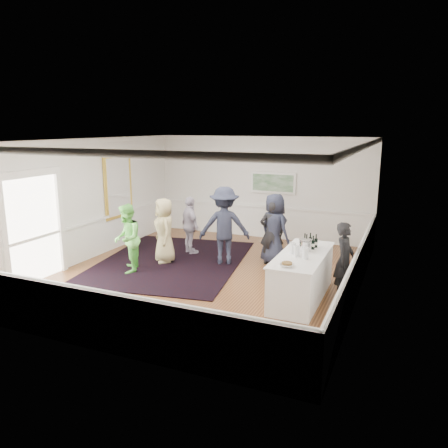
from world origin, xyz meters
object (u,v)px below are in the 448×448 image
at_px(serving_table, 302,276).
at_px(guest_dark_b, 272,232).
at_px(guest_tan, 164,230).
at_px(guest_lilac, 190,226).
at_px(guest_navy, 274,229).
at_px(ice_bucket, 305,245).
at_px(bartender, 344,260).
at_px(guest_dark_a, 224,226).
at_px(nut_bowl, 287,264).
at_px(guest_green, 127,239).

bearing_deg(serving_table, guest_dark_b, 122.27).
distance_m(guest_tan, guest_lilac, 0.98).
height_order(guest_dark_b, guest_navy, guest_navy).
xyz_separation_m(guest_navy, ice_bucket, (1.21, -1.83, 0.16)).
height_order(bartender, guest_lilac, guest_lilac).
bearing_deg(ice_bucket, guest_lilac, 154.00).
relative_size(guest_lilac, guest_dark_a, 0.80).
xyz_separation_m(bartender, nut_bowl, (-0.85, -1.37, 0.21)).
relative_size(serving_table, ice_bucket, 9.15).
xyz_separation_m(guest_tan, guest_dark_b, (2.62, 0.94, -0.01)).
bearing_deg(guest_lilac, guest_tan, 113.11).
bearing_deg(nut_bowl, guest_navy, 110.95).
xyz_separation_m(guest_green, guest_navy, (3.08, 2.06, 0.08)).
height_order(guest_dark_a, guest_dark_b, guest_dark_a).
bearing_deg(serving_table, guest_tan, 164.69).
bearing_deg(nut_bowl, guest_lilac, 140.56).
xyz_separation_m(guest_tan, guest_navy, (2.66, 1.01, 0.07)).
bearing_deg(guest_dark_a, nut_bowl, 110.85).
bearing_deg(guest_green, guest_navy, 95.16).
bearing_deg(ice_bucket, guest_green, -176.93).
relative_size(bartender, guest_navy, 0.87).
height_order(guest_green, guest_dark_b, guest_green).
distance_m(serving_table, ice_bucket, 0.64).
bearing_deg(guest_navy, nut_bowl, 139.80).
bearing_deg(guest_dark_a, ice_bucket, 128.88).
xyz_separation_m(guest_dark_b, ice_bucket, (1.26, -1.76, 0.24)).
height_order(bartender, guest_navy, guest_navy).
xyz_separation_m(guest_tan, guest_green, (-0.42, -1.05, -0.01)).
distance_m(guest_tan, guest_dark_a, 1.58).
bearing_deg(guest_dark_a, guest_lilac, -42.80).
bearing_deg(bartender, guest_lilac, 78.43).
distance_m(guest_tan, ice_bucket, 3.97).
xyz_separation_m(serving_table, bartender, (0.77, 0.46, 0.31)).
height_order(guest_tan, guest_green, guest_tan).
bearing_deg(guest_tan, guest_dark_a, 64.13).
bearing_deg(serving_table, guest_navy, 120.53).
distance_m(ice_bucket, nut_bowl, 1.15).
distance_m(guest_tan, guest_green, 1.13).
bearing_deg(serving_table, guest_green, 179.84).
bearing_deg(guest_navy, guest_dark_b, 85.83).
bearing_deg(guest_navy, guest_dark_a, 53.04).
distance_m(bartender, guest_dark_a, 3.35).
bearing_deg(guest_lilac, nut_bowl, 179.49).
height_order(guest_lilac, guest_dark_b, guest_dark_b).
height_order(guest_green, guest_navy, guest_navy).
distance_m(guest_tan, nut_bowl, 4.29).
relative_size(serving_table, guest_tan, 1.40).
xyz_separation_m(guest_green, nut_bowl, (4.22, -0.92, 0.16)).
distance_m(guest_navy, ice_bucket, 2.20).
xyz_separation_m(guest_dark_a, guest_navy, (1.17, 0.53, -0.09)).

